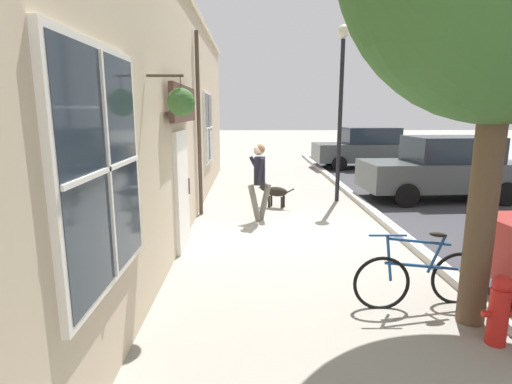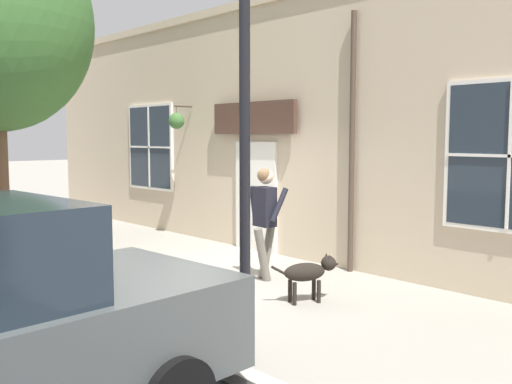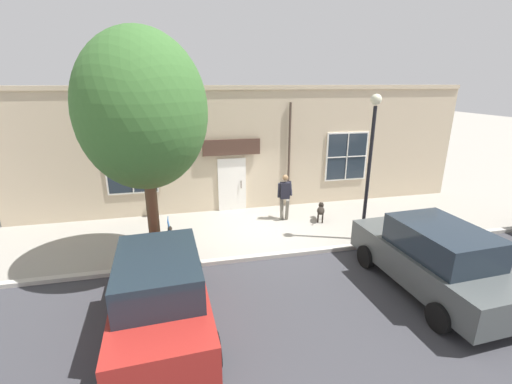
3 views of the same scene
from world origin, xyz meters
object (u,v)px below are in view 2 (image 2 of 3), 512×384
(dog_on_leash, at_px, (309,272))
(street_lamp, at_px, (245,53))
(pedestrian_walking, at_px, (265,213))
(leaning_bicycle, at_px, (35,236))

(dog_on_leash, xyz_separation_m, street_lamp, (1.78, 0.71, 2.61))
(pedestrian_walking, bearing_deg, street_lamp, 42.17)
(pedestrian_walking, bearing_deg, leaning_bicycle, -64.73)
(leaning_bicycle, xyz_separation_m, street_lamp, (0.26, 6.06, 2.64))
(street_lamp, bearing_deg, leaning_bicycle, -92.46)
(pedestrian_walking, relative_size, leaning_bicycle, 0.99)
(leaning_bicycle, bearing_deg, street_lamp, 87.54)
(leaning_bicycle, bearing_deg, dog_on_leash, 105.81)
(pedestrian_walking, relative_size, dog_on_leash, 1.88)
(dog_on_leash, bearing_deg, pedestrian_walking, -107.82)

